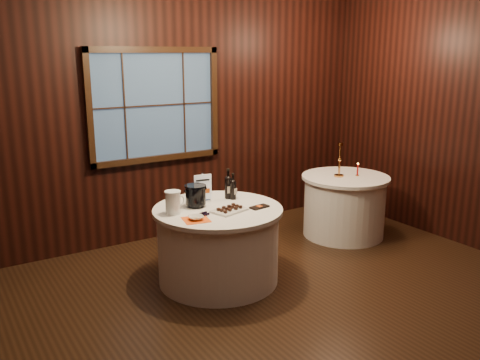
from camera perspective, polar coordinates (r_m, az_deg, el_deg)
ground at (r=4.54m, az=4.16°, el=-15.69°), size 6.00×6.00×0.00m
back_wall at (r=6.15m, az=-9.56°, el=7.31°), size 6.00×0.10×3.00m
main_table at (r=5.13m, az=-2.46°, el=-7.23°), size 1.28×1.28×0.77m
side_table at (r=6.51m, az=11.62°, el=-2.82°), size 1.08×1.08×0.77m
sign_stand at (r=5.19m, az=-4.19°, el=-1.36°), size 0.18×0.11×0.30m
port_bottle_left at (r=5.29m, az=-1.33°, el=-0.64°), size 0.08×0.08×0.32m
port_bottle_right at (r=5.26m, az=-0.79°, el=-0.90°), size 0.07×0.08×0.28m
ice_bucket at (r=5.03m, az=-5.00°, el=-1.72°), size 0.22×0.22×0.22m
chocolate_plate at (r=4.89m, az=-1.20°, el=-3.33°), size 0.37×0.29×0.05m
chocolate_box at (r=5.00m, az=2.19°, el=-3.04°), size 0.21×0.12×0.02m
grape_bunch at (r=4.78m, az=-4.02°, el=-3.79°), size 0.15×0.06×0.04m
glass_pitcher at (r=4.84m, az=-7.52°, el=-2.49°), size 0.20×0.15×0.22m
orange_napkin at (r=4.66m, az=-4.95°, el=-4.46°), size 0.27×0.27×0.00m
cracker_bowl at (r=4.66m, az=-4.96°, el=-4.24°), size 0.16×0.16×0.03m
brass_candlestick at (r=6.34m, az=11.10°, el=1.72°), size 0.12×0.12×0.42m
red_candle at (r=6.43m, az=13.06°, el=1.02°), size 0.04×0.04×0.16m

